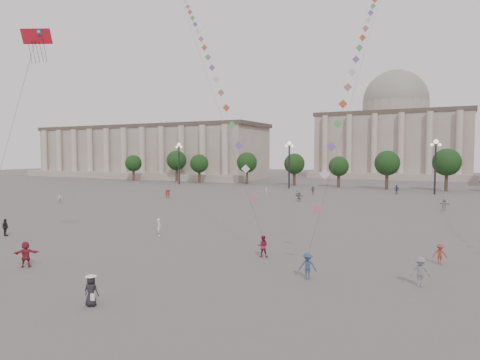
% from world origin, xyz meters
% --- Properties ---
extents(ground, '(360.00, 360.00, 0.00)m').
position_xyz_m(ground, '(0.00, 0.00, 0.00)').
color(ground, '#595754').
rests_on(ground, ground).
extents(hall_west, '(84.00, 26.22, 17.20)m').
position_xyz_m(hall_west, '(-75.00, 93.89, 8.43)').
color(hall_west, gray).
rests_on(hall_west, ground).
extents(hall_central, '(48.30, 34.30, 35.50)m').
position_xyz_m(hall_central, '(0.00, 129.22, 14.23)').
color(hall_central, gray).
rests_on(hall_central, ground).
extents(tree_row, '(137.12, 5.12, 8.00)m').
position_xyz_m(tree_row, '(0.00, 78.00, 5.39)').
color(tree_row, '#37291B').
rests_on(tree_row, ground).
extents(lamp_post_far_west, '(2.00, 0.90, 10.65)m').
position_xyz_m(lamp_post_far_west, '(-45.00, 70.00, 7.35)').
color(lamp_post_far_west, '#262628').
rests_on(lamp_post_far_west, ground).
extents(lamp_post_mid_west, '(2.00, 0.90, 10.65)m').
position_xyz_m(lamp_post_mid_west, '(-15.00, 70.00, 7.35)').
color(lamp_post_mid_west, '#262628').
rests_on(lamp_post_mid_west, ground).
extents(lamp_post_mid_east, '(2.00, 0.90, 10.65)m').
position_xyz_m(lamp_post_mid_east, '(15.00, 70.00, 7.35)').
color(lamp_post_mid_east, '#262628').
rests_on(lamp_post_mid_east, ground).
extents(person_crowd_0, '(1.10, 1.03, 1.82)m').
position_xyz_m(person_crowd_0, '(8.33, 67.14, 0.91)').
color(person_crowd_0, navy).
rests_on(person_crowd_0, ground).
extents(person_crowd_1, '(0.97, 1.08, 1.84)m').
position_xyz_m(person_crowd_1, '(-37.96, 26.94, 0.92)').
color(person_crowd_1, silver).
rests_on(person_crowd_1, ground).
extents(person_crowd_2, '(1.10, 1.11, 1.54)m').
position_xyz_m(person_crowd_2, '(-27.13, 40.58, 0.77)').
color(person_crowd_2, maroon).
rests_on(person_crowd_2, ground).
extents(person_crowd_4, '(1.30, 1.49, 1.63)m').
position_xyz_m(person_crowd_4, '(-6.12, 50.06, 0.81)').
color(person_crowd_4, silver).
rests_on(person_crowd_4, ground).
extents(person_crowd_6, '(1.24, 0.82, 1.80)m').
position_xyz_m(person_crowd_6, '(16.90, 6.27, 0.90)').
color(person_crowd_6, slate).
rests_on(person_crowd_6, ground).
extents(person_crowd_7, '(1.64, 1.30, 1.74)m').
position_xyz_m(person_crowd_7, '(17.28, 44.29, 0.87)').
color(person_crowd_7, '#B4B5B0').
rests_on(person_crowd_7, ground).
extents(person_crowd_8, '(1.04, 0.71, 1.48)m').
position_xyz_m(person_crowd_8, '(17.76, 12.43, 0.74)').
color(person_crowd_8, maroon).
rests_on(person_crowd_8, ground).
extents(person_crowd_10, '(0.59, 0.66, 1.52)m').
position_xyz_m(person_crowd_10, '(-13.45, 53.56, 0.76)').
color(person_crowd_10, white).
rests_on(person_crowd_10, ground).
extents(person_crowd_12, '(1.58, 0.67, 1.65)m').
position_xyz_m(person_crowd_12, '(-4.34, 46.06, 0.83)').
color(person_crowd_12, slate).
rests_on(person_crowd_12, ground).
extents(person_crowd_13, '(0.67, 0.73, 1.68)m').
position_xyz_m(person_crowd_13, '(-6.74, 11.92, 0.84)').
color(person_crowd_13, white).
rests_on(person_crowd_13, ground).
extents(person_crowd_16, '(1.02, 0.73, 1.61)m').
position_xyz_m(person_crowd_16, '(-5.97, 58.80, 0.80)').
color(person_crowd_16, '#58585D').
rests_on(person_crowd_16, ground).
extents(person_crowd_17, '(0.83, 1.14, 1.59)m').
position_xyz_m(person_crowd_17, '(-26.75, 40.77, 0.80)').
color(person_crowd_17, '#9D2A39').
rests_on(person_crowd_17, ground).
extents(tourist_1, '(1.02, 0.51, 1.67)m').
position_xyz_m(tourist_1, '(-19.83, 5.16, 0.84)').
color(tourist_1, black).
rests_on(tourist_1, ground).
extents(tourist_2, '(1.62, 1.53, 1.82)m').
position_xyz_m(tourist_2, '(-7.98, -1.43, 0.91)').
color(tourist_2, maroon).
rests_on(tourist_2, ground).
extents(kite_flyer_0, '(0.97, 0.86, 1.66)m').
position_xyz_m(kite_flyer_0, '(5.57, 8.75, 0.83)').
color(kite_flyer_0, maroon).
rests_on(kite_flyer_0, ground).
extents(kite_flyer_1, '(1.21, 0.86, 1.69)m').
position_xyz_m(kite_flyer_1, '(10.44, 4.68, 0.84)').
color(kite_flyer_1, navy).
rests_on(kite_flyer_1, ground).
extents(hat_person, '(0.88, 0.69, 1.69)m').
position_xyz_m(hat_person, '(1.89, -4.97, 0.85)').
color(hat_person, black).
rests_on(hat_person, ground).
extents(dragon_kite, '(5.61, 1.39, 17.42)m').
position_xyz_m(dragon_kite, '(-9.15, 0.81, 15.66)').
color(dragon_kite, red).
rests_on(dragon_kite, ground).
extents(kite_train_west, '(39.57, 43.32, 74.44)m').
position_xyz_m(kite_train_west, '(-15.38, 32.00, 25.65)').
color(kite_train_west, '#3F3F3F').
rests_on(kite_train_west, ground).
extents(kite_train_mid, '(4.61, 59.96, 75.94)m').
position_xyz_m(kite_train_mid, '(8.37, 36.81, 25.63)').
color(kite_train_mid, '#3F3F3F').
rests_on(kite_train_mid, ground).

